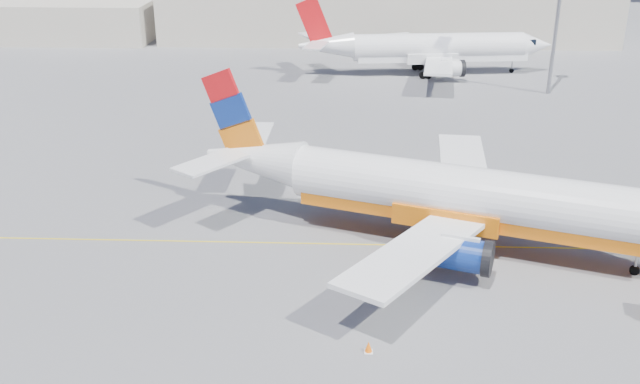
{
  "coord_description": "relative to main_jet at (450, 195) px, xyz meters",
  "views": [
    {
      "loc": [
        -0.8,
        -39.65,
        21.7
      ],
      "look_at": [
        -2.53,
        3.62,
        3.5
      ],
      "focal_mm": 40.0,
      "sensor_mm": 36.0,
      "label": 1
    }
  ],
  "objects": [
    {
      "name": "terminal_main",
      "position": [
        -0.99,
        71.63,
        0.44
      ],
      "size": [
        70.0,
        14.0,
        8.0
      ],
      "primitive_type": "cube",
      "color": "beige",
      "rests_on": "ground"
    },
    {
      "name": "taxi_line",
      "position": [
        -5.99,
        -0.37,
        -3.55
      ],
      "size": [
        70.0,
        0.15,
        0.01
      ],
      "primitive_type": "cube",
      "color": "gold",
      "rests_on": "ground"
    },
    {
      "name": "second_jet",
      "position": [
        3.66,
        48.64,
        -0.2
      ],
      "size": [
        33.24,
        26.11,
        10.07
      ],
      "rotation": [
        0.0,
        0.0,
        0.12
      ],
      "color": "white",
      "rests_on": "ground"
    },
    {
      "name": "ground",
      "position": [
        -5.99,
        -3.37,
        -3.56
      ],
      "size": [
        240.0,
        240.0,
        0.0
      ],
      "primitive_type": "plane",
      "color": "#5D5D61",
      "rests_on": "ground"
    },
    {
      "name": "terminal_annex",
      "position": [
        -50.99,
        68.63,
        -0.56
      ],
      "size": [
        26.0,
        10.0,
        6.0
      ],
      "primitive_type": "cube",
      "color": "beige",
      "rests_on": "ground"
    },
    {
      "name": "main_jet",
      "position": [
        0.0,
        0.0,
        0.0
      ],
      "size": [
        35.1,
        26.63,
        10.67
      ],
      "rotation": [
        0.0,
        0.0,
        -0.33
      ],
      "color": "white",
      "rests_on": "ground"
    },
    {
      "name": "traffic_cone",
      "position": [
        -5.53,
        -12.48,
        -3.25
      ],
      "size": [
        0.45,
        0.45,
        0.62
      ],
      "color": "white",
      "rests_on": "ground"
    }
  ]
}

